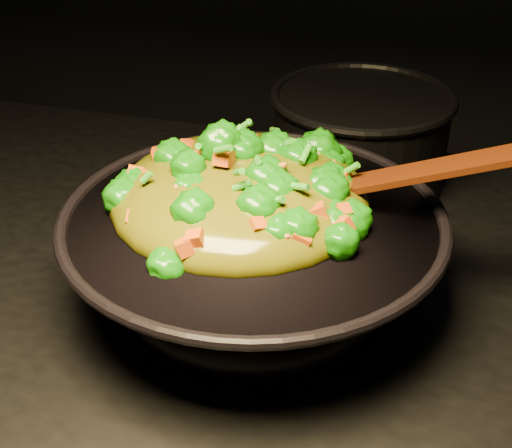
% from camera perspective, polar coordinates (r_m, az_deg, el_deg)
% --- Properties ---
extents(wok, '(0.40, 0.40, 0.11)m').
position_cam_1_polar(wok, '(0.76, -0.20, -2.90)').
color(wok, black).
rests_on(wok, stovetop).
extents(stir_fry, '(0.33, 0.33, 0.09)m').
position_cam_1_polar(stir_fry, '(0.73, -1.29, 4.94)').
color(stir_fry, '#156A07').
rests_on(stir_fry, wok).
extents(spatula, '(0.24, 0.06, 0.10)m').
position_cam_1_polar(spatula, '(0.73, 11.07, 3.73)').
color(spatula, '#3B1109').
rests_on(spatula, wok).
extents(back_pot, '(0.25, 0.25, 0.14)m').
position_cam_1_polar(back_pot, '(1.00, 8.28, 6.79)').
color(back_pot, black).
rests_on(back_pot, stovetop).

